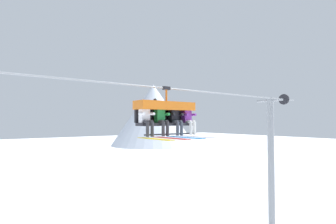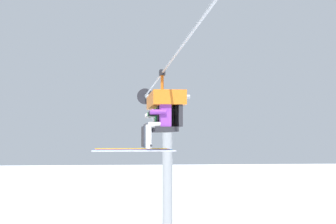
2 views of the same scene
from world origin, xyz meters
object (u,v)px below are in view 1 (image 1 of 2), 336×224
(skier_purple, at_px, (189,118))
(lift_tower_far, at_px, (271,162))
(chairlift_chair, at_px, (165,110))
(skier_white, at_px, (146,118))
(skier_green, at_px, (161,118))
(skier_black, at_px, (176,118))

(skier_purple, bearing_deg, lift_tower_far, 7.74)
(chairlift_chair, xyz_separation_m, skier_white, (-0.92, -0.22, -0.28))
(lift_tower_far, xyz_separation_m, skier_purple, (-6.84, -0.93, 2.37))
(chairlift_chair, relative_size, skier_purple, 1.33)
(skier_white, height_order, skier_green, skier_green)
(chairlift_chair, relative_size, skier_black, 1.33)
(skier_white, relative_size, skier_purple, 1.00)
(skier_white, xyz_separation_m, skier_black, (1.22, 0.00, 0.00))
(skier_white, xyz_separation_m, skier_green, (0.61, 0.01, 0.02))
(skier_green, bearing_deg, skier_purple, -0.32)
(chairlift_chair, relative_size, skier_white, 1.33)
(skier_white, bearing_deg, skier_black, 0.00)
(chairlift_chair, bearing_deg, skier_black, -35.89)
(skier_black, bearing_deg, chairlift_chair, 144.11)
(lift_tower_far, distance_m, skier_black, 7.87)
(skier_black, distance_m, skier_purple, 0.61)
(lift_tower_far, relative_size, skier_green, 4.55)
(lift_tower_far, relative_size, skier_white, 4.55)
(skier_white, bearing_deg, skier_green, 0.64)
(skier_black, bearing_deg, skier_purple, 0.00)
(skier_green, bearing_deg, skier_white, -179.36)
(skier_purple, bearing_deg, chairlift_chair, 166.44)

